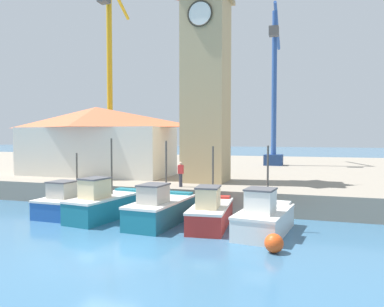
# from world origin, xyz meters

# --- Properties ---
(ground_plane) EXTENTS (300.00, 300.00, 0.00)m
(ground_plane) POSITION_xyz_m (0.00, 0.00, 0.00)
(ground_plane) COLOR #386689
(quay_wharf) EXTENTS (120.00, 40.00, 1.38)m
(quay_wharf) POSITION_xyz_m (0.00, 28.81, 0.69)
(quay_wharf) COLOR gray
(quay_wharf) RESTS_ON ground
(fishing_boat_far_left) EXTENTS (2.33, 4.64, 3.62)m
(fishing_boat_far_left) POSITION_xyz_m (-5.77, 6.08, 0.71)
(fishing_boat_far_left) COLOR #2356A8
(fishing_boat_far_left) RESTS_ON ground
(fishing_boat_left_outer) EXTENTS (2.59, 5.18, 4.52)m
(fishing_boat_left_outer) POSITION_xyz_m (-3.24, 5.65, 0.82)
(fishing_boat_left_outer) COLOR #196B7F
(fishing_boat_left_outer) RESTS_ON ground
(fishing_boat_left_inner) EXTENTS (2.34, 5.21, 4.41)m
(fishing_boat_left_inner) POSITION_xyz_m (0.27, 5.48, 0.78)
(fishing_boat_left_inner) COLOR #196B7F
(fishing_boat_left_inner) RESTS_ON ground
(fishing_boat_mid_left) EXTENTS (2.23, 4.98, 4.12)m
(fishing_boat_mid_left) POSITION_xyz_m (2.95, 5.71, 0.73)
(fishing_boat_mid_left) COLOR #AD2823
(fishing_boat_mid_left) RESTS_ON ground
(fishing_boat_center) EXTENTS (2.61, 4.75, 4.20)m
(fishing_boat_center) POSITION_xyz_m (5.76, 5.09, 0.76)
(fishing_boat_center) COLOR silver
(fishing_boat_center) RESTS_ON ground
(clock_tower) EXTENTS (3.49, 3.49, 17.07)m
(clock_tower) POSITION_xyz_m (0.62, 13.13, 9.51)
(clock_tower) COLOR tan
(clock_tower) RESTS_ON quay_wharf
(warehouse_left) EXTENTS (12.90, 5.55, 5.69)m
(warehouse_left) POSITION_xyz_m (-9.34, 14.65, 4.30)
(warehouse_left) COLOR silver
(warehouse_left) RESTS_ON quay_wharf
(port_crane_near) EXTENTS (2.00, 9.64, 18.18)m
(port_crane_near) POSITION_xyz_m (3.80, 30.09, 8.17)
(port_crane_near) COLOR navy
(port_crane_near) RESTS_ON quay_wharf
(port_crane_far) EXTENTS (2.02, 7.64, 19.76)m
(port_crane_far) POSITION_xyz_m (-11.97, 21.51, 9.04)
(port_crane_far) COLOR #976E11
(port_crane_far) RESTS_ON quay_wharf
(mooring_buoy) EXTENTS (0.77, 0.77, 0.77)m
(mooring_buoy) POSITION_xyz_m (6.49, 2.26, 0.38)
(mooring_buoy) COLOR #E54C19
(mooring_buoy) RESTS_ON ground
(dock_worker_near_tower) EXTENTS (0.34, 0.22, 1.62)m
(dock_worker_near_tower) POSITION_xyz_m (-0.15, 9.85, 2.23)
(dock_worker_near_tower) COLOR #33333D
(dock_worker_near_tower) RESTS_ON quay_wharf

